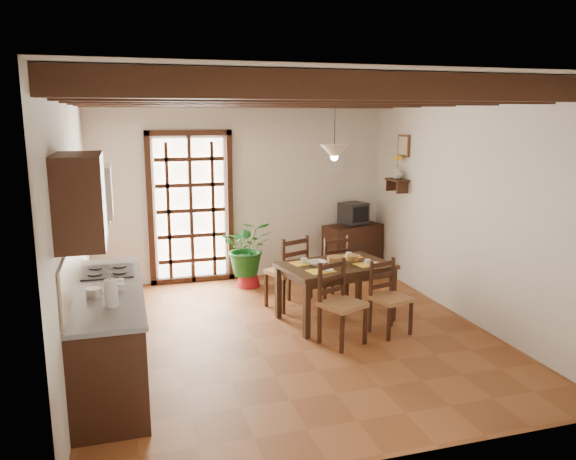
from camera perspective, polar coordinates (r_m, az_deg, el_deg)
name	(u,v)px	position (r m, az deg, el deg)	size (l,w,h in m)	color
ground_plane	(290,334)	(6.60, 0.16, -10.56)	(5.00, 5.00, 0.00)	brown
room_shell	(290,178)	(6.15, 0.17, 5.32)	(4.52, 5.02, 2.81)	silver
ceiling_beams	(290,96)	(6.11, 0.18, 13.49)	(4.50, 4.34, 0.20)	black
french_door	(191,205)	(8.45, -9.86, 2.49)	(1.26, 0.11, 2.32)	white
kitchen_counter	(109,333)	(5.63, -17.69, -9.95)	(0.64, 2.25, 1.38)	black
upper_cabinet	(80,200)	(4.61, -20.35, 2.92)	(0.35, 0.80, 0.70)	black
range_hood	(92,193)	(5.86, -19.30, 3.55)	(0.38, 0.60, 0.54)	white
counter_items	(106,281)	(5.56, -17.98, -4.95)	(0.50, 1.43, 0.25)	black
dining_table	(335,271)	(6.89, 4.84, -4.18)	(1.44, 1.07, 0.71)	black
chair_near_left	(341,319)	(6.28, 5.45, -8.94)	(0.55, 0.54, 0.92)	#9F6E43
chair_near_right	(390,311)	(6.65, 10.28, -8.11)	(0.48, 0.47, 0.85)	#9F6E43
chair_far_left	(287,285)	(7.38, -0.11, -5.61)	(0.58, 0.57, 0.97)	#9F6E43
chair_far_right	(330,280)	(7.69, 4.24, -5.06)	(0.51, 0.49, 0.92)	#9F6E43
table_setting	(336,265)	(6.87, 4.85, -3.52)	(0.96, 0.64, 0.09)	yellow
table_bowl	(317,263)	(6.78, 2.96, -3.38)	(0.22, 0.22, 0.05)	white
sideboard	(352,249)	(9.04, 6.56, -1.90)	(0.92, 0.41, 0.78)	black
crt_tv	(353,213)	(8.92, 6.66, 1.72)	(0.47, 0.46, 0.33)	black
fuse_box	(335,163)	(8.98, 4.82, 6.83)	(0.25, 0.03, 0.32)	white
plant_pot	(248,279)	(8.34, -4.06, -5.00)	(0.35, 0.35, 0.22)	maroon
potted_plant	(248,249)	(8.23, -4.11, -1.92)	(1.92, 1.65, 2.14)	#144C19
wall_shelf	(397,183)	(8.47, 11.02, 4.75)	(0.20, 0.42, 0.20)	black
shelf_vase	(397,173)	(8.45, 11.05, 5.69)	(0.15, 0.15, 0.15)	#B2BFB2
shelf_flowers	(398,159)	(8.43, 11.11, 7.09)	(0.14, 0.14, 0.36)	yellow
framed_picture	(404,146)	(8.46, 11.67, 8.39)	(0.03, 0.32, 0.32)	brown
pendant_lamp	(334,150)	(6.74, 4.74, 8.07)	(0.36, 0.36, 0.84)	black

